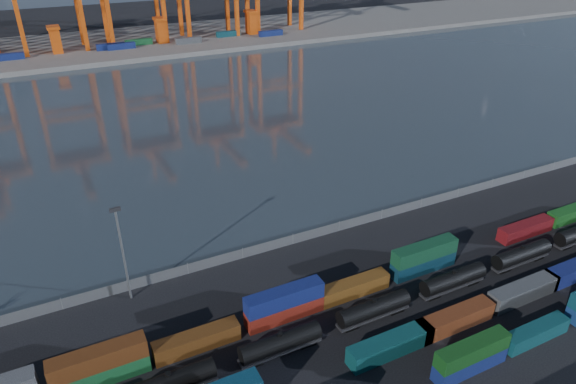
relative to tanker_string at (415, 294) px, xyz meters
name	(u,v)px	position (x,y,z in m)	size (l,w,h in m)	color
ground	(382,343)	(-9.39, -4.73, -1.88)	(700.00, 700.00, 0.00)	black
harbor_water	(177,116)	(-9.39, 100.27, -1.88)	(700.00, 700.00, 0.00)	#29333B
far_quay	(114,45)	(-9.39, 205.27, -0.88)	(700.00, 70.00, 2.00)	#514F4C
container_row_south	(431,377)	(-8.75, -13.96, 0.15)	(139.51, 2.29, 4.88)	#424447
container_row_mid	(335,364)	(-18.59, -6.78, 0.19)	(143.19, 2.67, 5.68)	#3C3E41
container_row_north	(248,319)	(-25.54, 6.17, 0.20)	(141.38, 2.49, 5.32)	navy
tanker_string	(415,294)	(0.00, 0.00, 0.00)	(120.72, 2.63, 3.76)	black
waterfront_fence	(293,239)	(-9.39, 23.27, -0.88)	(160.12, 0.12, 2.20)	#595B5E
yard_light_mast	(122,250)	(-39.39, 21.27, 7.41)	(1.60, 0.40, 16.60)	slate
quay_containers	(93,48)	(-20.39, 190.73, 1.42)	(172.58, 10.99, 2.60)	navy
straddle_carriers	(110,34)	(-11.89, 195.27, 5.94)	(140.00, 7.00, 11.10)	#D34B0E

